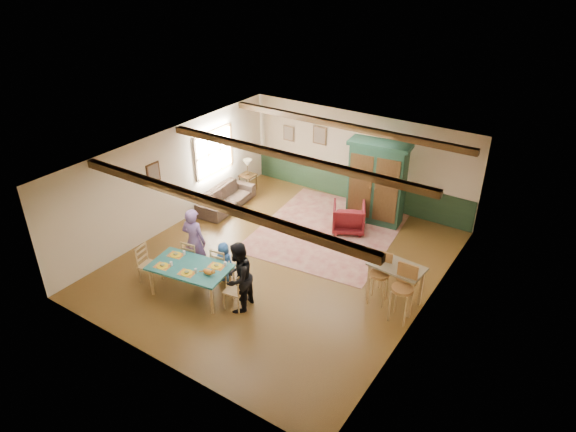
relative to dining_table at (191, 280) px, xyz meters
The scene contains 35 objects.
floor 2.36m from the dining_table, 65.97° to the left, with size 8.00×8.00×0.00m, color #4D3415.
wall_back 6.28m from the dining_table, 81.20° to the left, with size 7.00×0.02×2.70m, color beige.
wall_left 3.47m from the dining_table, 140.17° to the left, with size 0.02×8.00×2.70m, color beige.
wall_right 5.03m from the dining_table, 25.56° to the left, with size 0.02×8.00×2.70m, color beige.
ceiling 3.30m from the dining_table, 65.97° to the left, with size 7.00×8.00×0.02m, color silver.
wainscot_back 6.18m from the dining_table, 81.17° to the left, with size 6.95×0.03×0.90m, color #1A301E.
ceiling_beam_front 2.45m from the dining_table, 10.29° to the right, with size 6.95×0.16×0.16m, color #33210E.
ceiling_beam_mid 3.51m from the dining_table, 69.43° to the left, with size 6.95×0.16×0.16m, color #33210E.
ceiling_beam_back 5.68m from the dining_table, 79.52° to the left, with size 6.95×0.16×0.16m, color #33210E.
window_left 4.74m from the dining_table, 123.37° to the left, with size 0.06×1.60×1.30m, color white, non-canonical shape.
picture_left_wall 3.26m from the dining_table, 148.79° to the left, with size 0.04×0.42×0.52m, color #80705D, non-canonical shape.
picture_back_a 6.27m from the dining_table, 93.30° to the left, with size 0.45×0.04×0.55m, color #80705D, non-canonical shape.
picture_back_b 6.40m from the dining_table, 103.39° to the left, with size 0.38×0.04×0.48m, color #80705D, non-canonical shape.
dining_table is the anchor object (origin of this frame).
dining_chair_far_left 0.80m from the dining_table, 127.82° to the left, with size 0.41×0.42×0.92m, color #A88654, non-canonical shape.
dining_chair_far_right 0.80m from the dining_table, 69.71° to the left, with size 0.41×0.42×0.92m, color #A88654, non-canonical shape.
dining_chair_end_left 1.11m from the dining_table, behind, with size 0.41×0.42×0.92m, color #A88654, non-canonical shape.
dining_chair_end_right 1.11m from the dining_table, ahead, with size 0.41×0.42×0.92m, color #A88654, non-canonical shape.
person_man 0.98m from the dining_table, 125.33° to the left, with size 0.61×0.40×1.66m, color #7C5A9B.
person_woman 1.28m from the dining_table, ahead, with size 0.77×0.60×1.59m, color black.
person_child 0.87m from the dining_table, 72.20° to the left, with size 0.47×0.31×0.97m, color #2959A6.
cat 0.70m from the dining_table, ahead, with size 0.35×0.14×0.17m, color orange, non-canonical shape.
place_setting_near_left 0.72m from the dining_table, 146.79° to the right, with size 0.39×0.29×0.11m, color yellow, non-canonical shape.
place_setting_near_center 0.49m from the dining_table, 59.43° to the right, with size 0.39×0.29×0.11m, color yellow, non-canonical shape.
place_setting_far_left 0.72m from the dining_table, 164.32° to the left, with size 0.39×0.29×0.11m, color yellow, non-canonical shape.
place_setting_far_right 0.72m from the dining_table, 33.21° to the left, with size 0.39×0.29×0.11m, color yellow, non-canonical shape.
area_rug 4.25m from the dining_table, 74.33° to the left, with size 3.46×4.11×0.01m, color #C3A88D.
armoire 5.68m from the dining_table, 69.96° to the left, with size 1.63×0.65×2.31m, color #163728.
armchair 4.68m from the dining_table, 70.27° to the left, with size 0.83×0.86×0.78m, color #470E15.
sofa 4.18m from the dining_table, 118.90° to the left, with size 2.02×0.79×0.59m, color #372922.
end_table 5.33m from the dining_table, 113.81° to the left, with size 0.44×0.44×0.54m, color #33210E, non-canonical shape.
table_lamp 5.35m from the dining_table, 113.81° to the left, with size 0.28×0.28×0.50m, color #CCB984, non-canonical shape.
counter_table 4.42m from the dining_table, 29.65° to the left, with size 1.13×0.66×0.94m, color #9E967B, non-canonical shape.
bar_stool_left 4.07m from the dining_table, 29.30° to the left, with size 0.42×0.46×1.17m, color #A3733F, non-canonical shape.
bar_stool_right 4.51m from the dining_table, 22.24° to the left, with size 0.44×0.49×1.26m, color #A3733F, non-canonical shape.
Camera 1 is at (5.88, -8.62, 6.98)m, focal length 32.00 mm.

